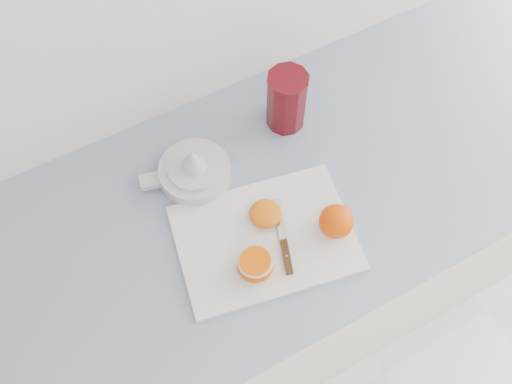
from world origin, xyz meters
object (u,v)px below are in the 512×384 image
cutting_board (265,238)px  half_orange (255,265)px  citrus_juicer (194,171)px  red_tumbler (286,102)px  counter (270,266)px

cutting_board → half_orange: size_ratio=4.93×
citrus_juicer → red_tumbler: 0.26m
cutting_board → red_tumbler: size_ratio=2.38×
counter → cutting_board: (-0.07, -0.09, 0.45)m
citrus_juicer → red_tumbler: red_tumbler is taller
counter → half_orange: half_orange is taller
red_tumbler → counter: bearing=-127.4°
cutting_board → citrus_juicer: bearing=107.5°
counter → cutting_board: 0.47m
cutting_board → half_orange: half_orange is taller
counter → red_tumbler: size_ratio=15.57×
counter → cutting_board: bearing=-127.8°
half_orange → citrus_juicer: citrus_juicer is taller
counter → cutting_board: size_ratio=6.54×
counter → citrus_juicer: 0.50m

